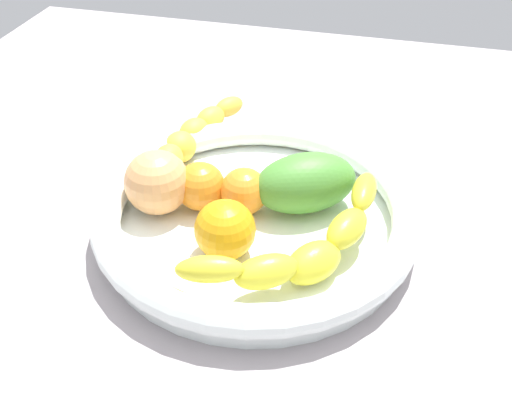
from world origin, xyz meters
TOP-DOWN VIEW (x-y plane):
  - kitchen_counter at (0.00, 0.00)cm, footprint 120.00×120.00cm
  - fruit_bowl at (0.00, 0.00)cm, footprint 36.06×36.06cm
  - banana_draped_left at (-11.60, 9.40)cm, footprint 8.07×25.45cm
  - banana_draped_right at (6.75, -6.61)cm, footprint 17.39×20.93cm
  - orange_front at (-1.75, 1.45)cm, footprint 5.39×5.39cm
  - orange_mid_left at (-6.71, 0.99)cm, footprint 5.61×5.61cm
  - orange_mid_right at (-1.69, -6.06)cm, footprint 6.35×6.35cm
  - mango_green at (4.74, 3.79)cm, footprint 13.68×11.92cm
  - peach_blush at (-11.21, -0.63)cm, footprint 7.35×7.35cm

SIDE VIEW (x-z plane):
  - kitchen_counter at x=0.00cm, z-range 0.00..3.00cm
  - fruit_bowl at x=0.00cm, z-range 3.07..7.90cm
  - banana_draped_left at x=-11.60cm, z-range 4.90..9.18cm
  - orange_front at x=-1.75cm, z-range 4.58..9.98cm
  - orange_mid_left at x=-6.71cm, z-range 4.58..10.19cm
  - banana_draped_right at x=6.75cm, z-range 4.87..10.50cm
  - orange_mid_right at x=-1.69cm, z-range 4.58..10.93cm
  - mango_green at x=4.74cm, z-range 4.58..11.36cm
  - peach_blush at x=-11.21cm, z-range 4.58..11.94cm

